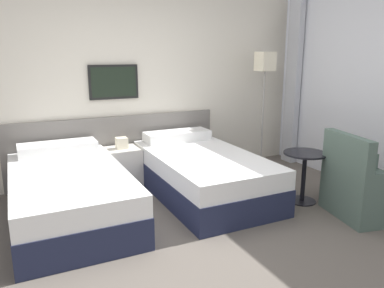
# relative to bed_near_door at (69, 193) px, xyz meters

# --- Properties ---
(ground_plane) EXTENTS (16.00, 16.00, 0.00)m
(ground_plane) POSITION_rel_bed_near_door_xyz_m (1.03, -1.03, -0.27)
(ground_plane) COLOR #5B544C
(wall_headboard) EXTENTS (10.00, 0.10, 2.70)m
(wall_headboard) POSITION_rel_bed_near_door_xyz_m (1.01, 1.06, 1.03)
(wall_headboard) COLOR beige
(wall_headboard) RESTS_ON ground_plane
(bed_near_door) EXTENTS (1.11, 2.01, 0.64)m
(bed_near_door) POSITION_rel_bed_near_door_xyz_m (0.00, 0.00, 0.00)
(bed_near_door) COLOR #1E233D
(bed_near_door) RESTS_ON ground_plane
(bed_near_window) EXTENTS (1.11, 2.01, 0.64)m
(bed_near_window) POSITION_rel_bed_near_door_xyz_m (1.55, 0.00, 0.00)
(bed_near_window) COLOR #1E233D
(bed_near_window) RESTS_ON ground_plane
(nightstand) EXTENTS (0.44, 0.39, 0.63)m
(nightstand) POSITION_rel_bed_near_door_xyz_m (0.77, 0.75, -0.01)
(nightstand) COLOR beige
(nightstand) RESTS_ON ground_plane
(floor_lamp) EXTENTS (0.24, 0.24, 1.69)m
(floor_lamp) POSITION_rel_bed_near_door_xyz_m (2.85, 0.60, 1.15)
(floor_lamp) COLOR #9E9993
(floor_lamp) RESTS_ON ground_plane
(side_table) EXTENTS (0.48, 0.48, 0.59)m
(side_table) POSITION_rel_bed_near_door_xyz_m (2.48, -0.72, 0.15)
(side_table) COLOR black
(side_table) RESTS_ON ground_plane
(armchair) EXTENTS (0.84, 0.83, 0.89)m
(armchair) POSITION_rel_bed_near_door_xyz_m (2.81, -1.29, 0.02)
(armchair) COLOR #4C6056
(armchair) RESTS_ON ground_plane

